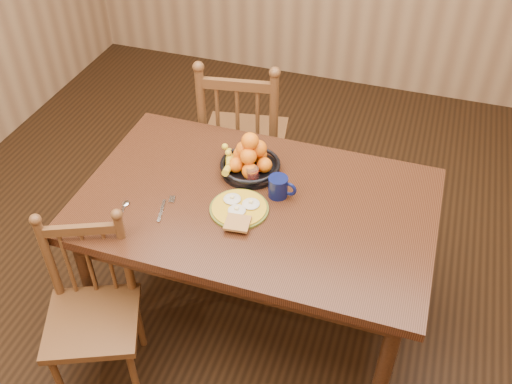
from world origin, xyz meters
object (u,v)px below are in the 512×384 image
(dining_table, at_px, (256,214))
(coffee_mug, at_px, (279,187))
(fruit_bowl, at_px, (249,160))
(chair_far, at_px, (243,139))
(breakfast_plate, at_px, (239,209))
(chair_near, at_px, (93,312))

(dining_table, bearing_deg, coffee_mug, 36.64)
(dining_table, distance_m, fruit_bowl, 0.26)
(coffee_mug, bearing_deg, chair_far, 121.29)
(dining_table, xyz_separation_m, breakfast_plate, (-0.05, -0.09, 0.10))
(coffee_mug, relative_size, fruit_bowl, 0.41)
(dining_table, relative_size, coffee_mug, 11.97)
(dining_table, height_order, fruit_bowl, fruit_bowl)
(chair_near, distance_m, fruit_bowl, 0.99)
(dining_table, bearing_deg, chair_far, 113.54)
(breakfast_plate, bearing_deg, coffee_mug, 48.54)
(dining_table, relative_size, breakfast_plate, 5.47)
(chair_far, xyz_separation_m, fruit_bowl, (0.23, -0.55, 0.30))
(chair_far, relative_size, breakfast_plate, 3.61)
(chair_near, xyz_separation_m, breakfast_plate, (0.52, 0.49, 0.34))
(fruit_bowl, bearing_deg, chair_far, 112.39)
(chair_near, bearing_deg, chair_far, 56.24)
(chair_near, xyz_separation_m, coffee_mug, (0.65, 0.65, 0.38))
(chair_far, bearing_deg, chair_near, 70.08)
(chair_near, distance_m, coffee_mug, 0.99)
(dining_table, distance_m, chair_far, 0.82)
(dining_table, height_order, breakfast_plate, breakfast_plate)
(chair_far, distance_m, coffee_mug, 0.84)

